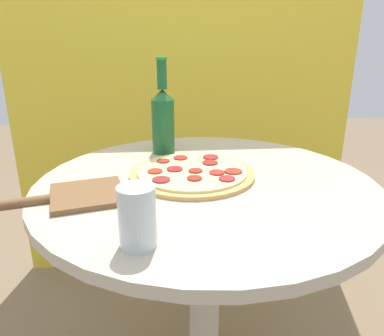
{
  "coord_description": "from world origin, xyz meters",
  "views": [
    {
      "loc": [
        -0.1,
        -0.83,
        1.09
      ],
      "look_at": [
        -0.03,
        0.04,
        0.77
      ],
      "focal_mm": 35.0,
      "sensor_mm": 36.0,
      "label": 1
    }
  ],
  "objects_px": {
    "pizza": "(192,173)",
    "drinking_glass": "(137,217)",
    "beer_bottle": "(163,118)",
    "pizza_paddle": "(77,196)"
  },
  "relations": [
    {
      "from": "pizza",
      "to": "drinking_glass",
      "type": "xyz_separation_m",
      "value": [
        -0.12,
        -0.32,
        0.04
      ]
    },
    {
      "from": "beer_bottle",
      "to": "pizza_paddle",
      "type": "distance_m",
      "value": 0.38
    },
    {
      "from": "pizza_paddle",
      "to": "beer_bottle",
      "type": "bearing_deg",
      "value": -135.46
    },
    {
      "from": "pizza",
      "to": "drinking_glass",
      "type": "height_order",
      "value": "drinking_glass"
    },
    {
      "from": "pizza",
      "to": "pizza_paddle",
      "type": "distance_m",
      "value": 0.28
    },
    {
      "from": "beer_bottle",
      "to": "pizza_paddle",
      "type": "xyz_separation_m",
      "value": [
        -0.19,
        -0.32,
        -0.1
      ]
    },
    {
      "from": "drinking_glass",
      "to": "pizza_paddle",
      "type": "bearing_deg",
      "value": 124.94
    },
    {
      "from": "drinking_glass",
      "to": "beer_bottle",
      "type": "bearing_deg",
      "value": 84.53
    },
    {
      "from": "pizza_paddle",
      "to": "drinking_glass",
      "type": "height_order",
      "value": "drinking_glass"
    },
    {
      "from": "beer_bottle",
      "to": "drinking_glass",
      "type": "height_order",
      "value": "beer_bottle"
    }
  ]
}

